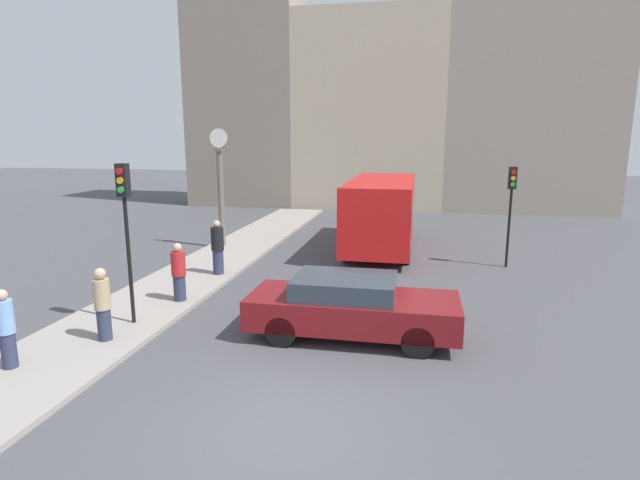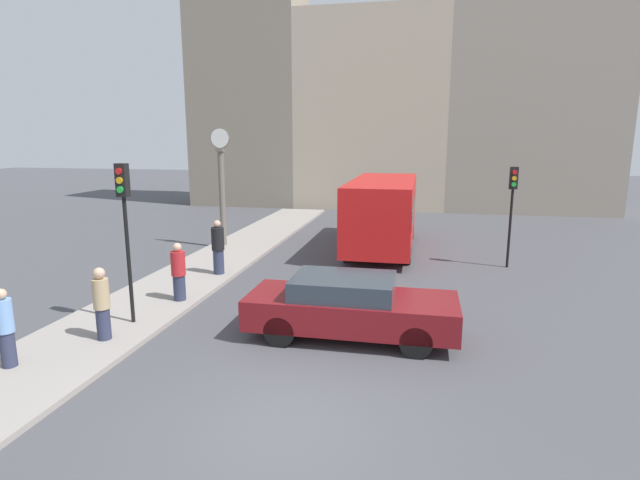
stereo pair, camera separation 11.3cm
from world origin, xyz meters
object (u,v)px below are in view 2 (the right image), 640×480
pedestrian_blue_stripe (5,328)px  street_clock (222,185)px  traffic_light_near (125,210)px  bus_distant (383,210)px  traffic_light_far (512,196)px  sedan_car (350,306)px  pedestrian_black_jacket (218,247)px  pedestrian_tan_coat (102,304)px  pedestrian_red_top (179,272)px

pedestrian_blue_stripe → street_clock: bearing=91.3°
traffic_light_near → pedestrian_blue_stripe: traffic_light_near is taller
bus_distant → pedestrian_blue_stripe: (-6.21, -12.57, -0.72)m
street_clock → pedestrian_blue_stripe: size_ratio=3.03×
traffic_light_near → traffic_light_far: size_ratio=1.08×
street_clock → bus_distant: bearing=9.5°
sedan_car → bus_distant: (-0.04, 9.50, 0.88)m
bus_distant → traffic_light_near: bearing=-117.7°
pedestrian_blue_stripe → pedestrian_black_jacket: bearing=79.7°
sedan_car → traffic_light_far: bearing=58.3°
bus_distant → pedestrian_black_jacket: size_ratio=4.29×
sedan_car → traffic_light_far: 8.85m
traffic_light_far → street_clock: 11.12m
traffic_light_far → pedestrian_blue_stripe: (-10.80, -10.44, -1.63)m
sedan_car → pedestrian_tan_coat: (-5.27, -1.48, 0.20)m
pedestrian_red_top → traffic_light_far: bearing=32.4°
street_clock → pedestrian_tan_coat: street_clock is taller
sedan_car → pedestrian_black_jacket: (-4.94, 4.15, 0.25)m
pedestrian_tan_coat → pedestrian_black_jacket: pedestrian_black_jacket is taller
sedan_car → pedestrian_black_jacket: size_ratio=2.66×
pedestrian_blue_stripe → pedestrian_red_top: bearing=73.3°
street_clock → traffic_light_near: bearing=-81.7°
pedestrian_tan_coat → traffic_light_far: bearing=42.1°
pedestrian_tan_coat → pedestrian_black_jacket: 5.64m
traffic_light_far → sedan_car: bearing=-121.7°
pedestrian_black_jacket → sedan_car: bearing=-40.0°
bus_distant → pedestrian_tan_coat: bearing=-115.4°
traffic_light_near → pedestrian_black_jacket: bearing=86.3°
sedan_car → bus_distant: bearing=90.2°
pedestrian_red_top → traffic_light_near: bearing=-100.2°
sedan_car → pedestrian_black_jacket: pedestrian_black_jacket is taller
street_clock → pedestrian_black_jacket: (1.58, -4.27, -1.61)m
bus_distant → pedestrian_blue_stripe: bearing=-116.3°
bus_distant → pedestrian_red_top: bus_distant is taller
sedan_car → bus_distant: 9.54m
traffic_light_far → pedestrian_red_top: 11.32m
street_clock → pedestrian_red_top: 7.42m
pedestrian_red_top → sedan_car: bearing=-15.6°
bus_distant → pedestrian_blue_stripe: size_ratio=4.84×
traffic_light_near → pedestrian_red_top: traffic_light_near is taller
pedestrian_black_jacket → pedestrian_red_top: 2.77m
traffic_light_far → street_clock: (-11.07, 1.04, 0.07)m
traffic_light_far → pedestrian_black_jacket: size_ratio=1.99×
sedan_car → street_clock: size_ratio=0.99×
pedestrian_tan_coat → sedan_car: bearing=15.7°
bus_distant → pedestrian_tan_coat: size_ratio=4.67×
bus_distant → traffic_light_far: (4.59, -2.13, 0.91)m
bus_distant → traffic_light_far: 5.14m
pedestrian_tan_coat → pedestrian_black_jacket: (0.33, 5.63, 0.06)m
traffic_light_near → pedestrian_blue_stripe: bearing=-110.9°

